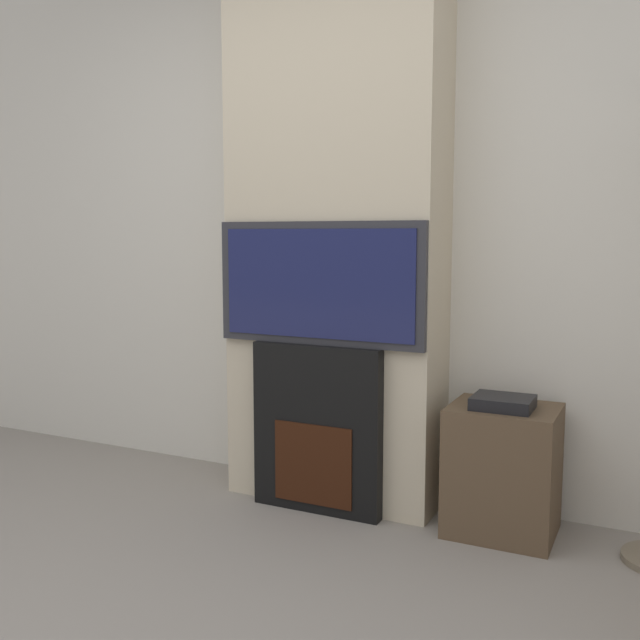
# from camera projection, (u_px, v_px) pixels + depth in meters

# --- Properties ---
(wall_back) EXTENTS (6.00, 0.06, 2.70)m
(wall_back) POSITION_uv_depth(u_px,v_px,m) (354.00, 207.00, 3.36)
(wall_back) COLOR silver
(wall_back) RESTS_ON ground_plane
(chimney_breast) EXTENTS (0.97, 0.33, 2.70)m
(chimney_breast) POSITION_uv_depth(u_px,v_px,m) (336.00, 206.00, 3.19)
(chimney_breast) COLOR beige
(chimney_breast) RESTS_ON ground_plane
(fireplace) EXTENTS (0.60, 0.15, 0.75)m
(fireplace) POSITION_uv_depth(u_px,v_px,m) (320.00, 428.00, 3.16)
(fireplace) COLOR black
(fireplace) RESTS_ON ground_plane
(television) EXTENTS (0.97, 0.07, 0.53)m
(television) POSITION_uv_depth(u_px,v_px,m) (320.00, 283.00, 3.08)
(television) COLOR #2D2D33
(television) RESTS_ON fireplace
(media_stand) EXTENTS (0.43, 0.36, 0.58)m
(media_stand) POSITION_uv_depth(u_px,v_px,m) (503.00, 468.00, 2.91)
(media_stand) COLOR brown
(media_stand) RESTS_ON ground_plane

